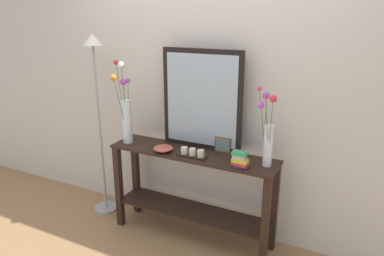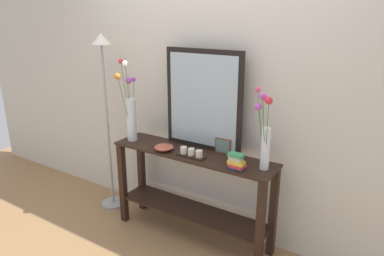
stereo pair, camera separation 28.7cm
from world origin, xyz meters
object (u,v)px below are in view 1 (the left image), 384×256
(decorative_bowl, at_px, (163,148))
(book_stack, at_px, (240,160))
(tall_vase_left, at_px, (126,112))
(vase_right, at_px, (267,133))
(floor_lamp, at_px, (97,96))
(console_table, at_px, (192,185))
(candle_tray, at_px, (192,153))
(mirror_leaning, at_px, (202,100))
(picture_frame_small, at_px, (223,145))

(decorative_bowl, distance_m, book_stack, 0.68)
(tall_vase_left, bearing_deg, vase_right, 2.28)
(vase_right, relative_size, book_stack, 4.60)
(book_stack, xyz_separation_m, floor_lamp, (-1.44, 0.12, 0.31))
(floor_lamp, bearing_deg, console_table, -1.44)
(candle_tray, relative_size, book_stack, 1.88)
(console_table, xyz_separation_m, book_stack, (0.45, -0.09, 0.36))
(console_table, xyz_separation_m, decorative_bowl, (-0.23, -0.08, 0.33))
(book_stack, bearing_deg, decorative_bowl, 179.20)
(mirror_leaning, xyz_separation_m, candle_tray, (0.02, -0.22, -0.39))
(decorative_bowl, bearing_deg, floor_lamp, 171.86)
(mirror_leaning, relative_size, floor_lamp, 0.48)
(candle_tray, xyz_separation_m, floor_lamp, (-1.03, 0.10, 0.34))
(console_table, distance_m, floor_lamp, 1.20)
(mirror_leaning, bearing_deg, candle_tray, -84.00)
(decorative_bowl, bearing_deg, candle_tray, 2.29)
(console_table, distance_m, tall_vase_left, 0.86)
(picture_frame_small, xyz_separation_m, book_stack, (0.23, -0.21, -0.01))
(vase_right, distance_m, book_stack, 0.28)
(vase_right, distance_m, decorative_bowl, 0.88)
(console_table, height_order, candle_tray, candle_tray)
(floor_lamp, bearing_deg, picture_frame_small, 4.36)
(picture_frame_small, bearing_deg, vase_right, -15.58)
(vase_right, bearing_deg, decorative_bowl, -173.66)
(floor_lamp, bearing_deg, vase_right, -0.58)
(console_table, relative_size, book_stack, 11.12)
(candle_tray, xyz_separation_m, picture_frame_small, (0.18, 0.19, 0.04))
(picture_frame_small, xyz_separation_m, decorative_bowl, (-0.45, -0.20, -0.04))
(vase_right, height_order, book_stack, vase_right)
(console_table, height_order, vase_right, vase_right)
(book_stack, bearing_deg, mirror_leaning, 151.44)
(decorative_bowl, distance_m, floor_lamp, 0.85)
(decorative_bowl, bearing_deg, console_table, 20.57)
(tall_vase_left, distance_m, book_stack, 1.10)
(candle_tray, distance_m, decorative_bowl, 0.27)
(vase_right, relative_size, decorative_bowl, 3.65)
(candle_tray, bearing_deg, tall_vase_left, 177.12)
(vase_right, distance_m, floor_lamp, 1.61)
(vase_right, xyz_separation_m, candle_tray, (-0.58, -0.08, -0.23))
(vase_right, relative_size, picture_frame_small, 4.29)
(tall_vase_left, bearing_deg, floor_lamp, 169.87)
(tall_vase_left, distance_m, candle_tray, 0.71)
(book_stack, bearing_deg, vase_right, 31.87)
(tall_vase_left, relative_size, picture_frame_small, 5.28)
(candle_tray, xyz_separation_m, decorative_bowl, (-0.27, -0.01, 0.00))
(book_stack, bearing_deg, tall_vase_left, 177.15)
(floor_lamp, bearing_deg, mirror_leaning, 6.53)
(vase_right, height_order, picture_frame_small, vase_right)
(console_table, bearing_deg, book_stack, -11.83)
(mirror_leaning, xyz_separation_m, floor_lamp, (-1.01, -0.12, -0.05))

